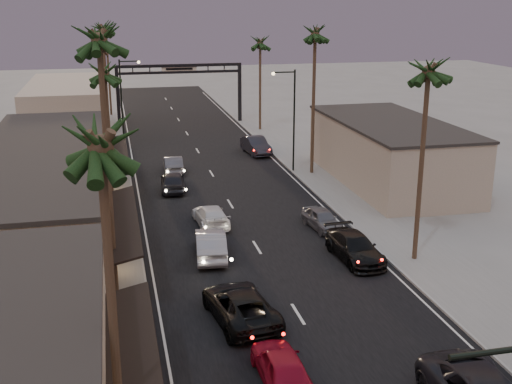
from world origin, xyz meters
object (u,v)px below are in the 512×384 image
arch (179,79)px  oncoming_red (281,366)px  streetlight_left (124,96)px  palm_lc (103,67)px  palm_lb (98,31)px  palm_ld (102,25)px  oncoming_silver (211,244)px  oncoming_pickup (240,305)px  streetlight_right (291,112)px  palm_rc (260,39)px  palm_la (99,131)px  palm_far (106,26)px  palm_rb (315,29)px  palm_ra (429,63)px  curbside_black (355,248)px

arch → oncoming_red: 56.69m
streetlight_left → palm_lc: palm_lc is taller
palm_lc → palm_lb: bearing=-90.0°
palm_ld → oncoming_silver: (5.59, -27.84, -11.60)m
oncoming_pickup → oncoming_red: bearing=88.1°
streetlight_right → palm_rc: bearing=84.9°
streetlight_left → palm_la: (-1.68, -49.00, 6.11)m
palm_lc → palm_ld: palm_ld is taller
palm_lc → palm_rc: size_ratio=1.00×
palm_lb → palm_far: palm_lb is taller
oncoming_red → palm_lc: bearing=-75.1°
palm_ld → arch: bearing=60.2°
palm_lc → palm_rc: (17.20, 28.00, 0.00)m
palm_rb → palm_far: 37.98m
palm_ra → oncoming_red: (-10.90, -10.44, -10.69)m
palm_ld → palm_rc: 19.51m
palm_ra → palm_rc: 40.01m
palm_far → palm_la: bearing=-90.2°
streetlight_right → oncoming_red: bearing=-106.3°
palm_lb → palm_ra: size_ratio=1.15×
palm_ra → curbside_black: (-3.42, 0.84, -10.68)m
palm_lb → palm_rc: (17.20, 42.00, -2.92)m
palm_la → palm_lc: 27.02m
oncoming_pickup → palm_rc: bearing=-112.0°
palm_far → oncoming_red: palm_far is taller
streetlight_left → palm_far: (-1.38, 20.00, 6.11)m
arch → oncoming_silver: arch is taller
palm_ld → oncoming_red: size_ratio=3.21×
palm_ra → palm_rc: (0.00, 40.00, -0.97)m
palm_la → oncoming_red: 13.22m
oncoming_red → oncoming_pickup: size_ratio=0.78×
palm_la → oncoming_red: bearing=35.9°
palm_ra → streetlight_right: bearing=94.6°
streetlight_right → oncoming_red: (-9.22, -31.44, -4.57)m
palm_lc → oncoming_silver: 14.23m
curbside_black → oncoming_pickup: bearing=-147.9°
streetlight_right → palm_rb: palm_rb is taller
palm_far → curbside_black: (13.48, -53.16, -10.68)m
palm_lc → curbside_black: bearing=-39.0°
palm_ra → oncoming_silver: 16.06m
arch → oncoming_silver: (-3.01, -42.84, -4.72)m
palm_far → oncoming_red: 65.60m
arch → palm_lc: (-8.60, -34.00, 4.94)m
arch → oncoming_red: size_ratio=3.43×
streetlight_left → oncoming_pickup: size_ratio=1.58×
oncoming_silver → arch: bearing=-87.9°
palm_la → palm_ld: (-0.00, 46.00, 0.97)m
streetlight_right → curbside_black: (-1.74, -20.16, -4.56)m
palm_ra → oncoming_pickup: 16.41m
palm_ra → palm_rc: bearing=90.0°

